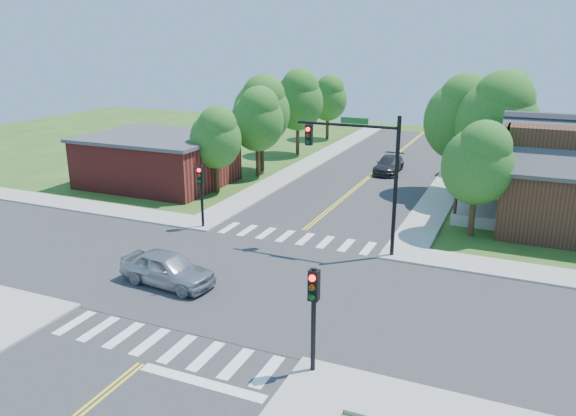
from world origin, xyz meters
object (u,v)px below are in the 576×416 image
at_px(signal_pole_se, 313,302).
at_px(signal_pole_nw, 201,185).
at_px(car_dgrey, 389,165).
at_px(car_silver, 167,269).
at_px(signal_mast_ne, 363,161).

bearing_deg(signal_pole_se, signal_pole_nw, 135.00).
distance_m(signal_pole_nw, car_dgrey, 19.27).
bearing_deg(car_dgrey, signal_pole_se, -82.76).
height_order(signal_pole_nw, car_silver, signal_pole_nw).
height_order(signal_pole_se, car_silver, signal_pole_se).
relative_size(signal_pole_se, car_silver, 0.81).
xyz_separation_m(signal_mast_ne, signal_pole_se, (1.69, -11.21, -2.19)).
bearing_deg(signal_mast_ne, car_silver, -132.90).
xyz_separation_m(signal_pole_se, car_dgrey, (-4.55, 29.17, -1.99)).
relative_size(signal_mast_ne, car_silver, 1.53).
xyz_separation_m(signal_pole_se, car_silver, (-8.50, 3.88, -1.89)).
height_order(signal_mast_ne, signal_pole_nw, signal_mast_ne).
height_order(signal_mast_ne, car_dgrey, signal_mast_ne).
xyz_separation_m(signal_pole_nw, car_silver, (2.70, -7.32, -1.89)).
height_order(signal_mast_ne, signal_pole_se, signal_mast_ne).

